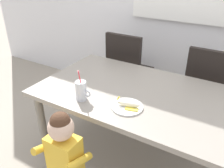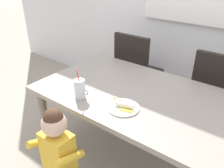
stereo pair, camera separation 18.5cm
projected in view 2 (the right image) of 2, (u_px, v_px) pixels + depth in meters
ground_plane at (133, 158)px, 2.20m from camera, size 24.00×24.00×0.00m
dining_table at (136, 101)px, 1.90m from camera, size 1.59×0.97×0.72m
dining_chair_left at (136, 68)px, 2.71m from camera, size 0.44×0.45×0.96m
dining_chair_right at (216, 93)px, 2.21m from camera, size 0.44×0.45×0.96m
toddler_standing at (57, 147)px, 1.59m from camera, size 0.33×0.24×0.84m
milk_cup at (80, 90)px, 1.76m from camera, size 0.13×0.08×0.25m
snack_plate at (123, 108)px, 1.66m from camera, size 0.23×0.23×0.01m
peeled_banana at (125, 105)px, 1.64m from camera, size 0.18×0.12×0.07m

